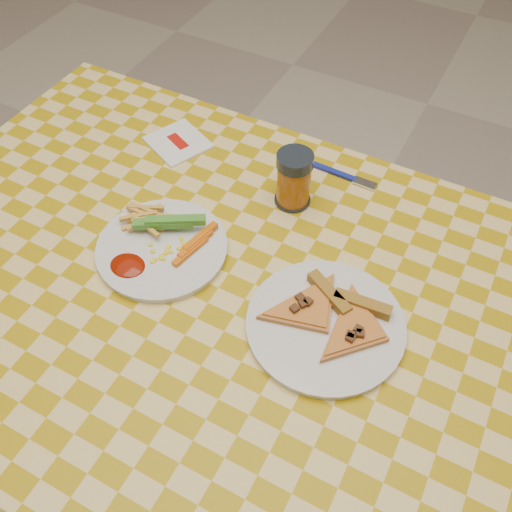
# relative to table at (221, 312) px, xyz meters

# --- Properties ---
(ground) EXTENTS (8.00, 8.00, 0.00)m
(ground) POSITION_rel_table_xyz_m (0.00, 0.00, -0.68)
(ground) COLOR beige
(ground) RESTS_ON ground
(table) EXTENTS (1.28, 0.88, 0.76)m
(table) POSITION_rel_table_xyz_m (0.00, 0.00, 0.00)
(table) COLOR silver
(table) RESTS_ON ground
(plate_left) EXTENTS (0.30, 0.30, 0.01)m
(plate_left) POSITION_rel_table_xyz_m (-0.13, 0.02, 0.08)
(plate_left) COLOR silver
(plate_left) RESTS_ON table
(plate_right) EXTENTS (0.28, 0.28, 0.01)m
(plate_right) POSITION_rel_table_xyz_m (0.19, 0.01, 0.08)
(plate_right) COLOR silver
(plate_right) RESTS_ON table
(fries_veggies) EXTENTS (0.19, 0.18, 0.04)m
(fries_veggies) POSITION_rel_table_xyz_m (-0.14, 0.04, 0.10)
(fries_veggies) COLOR gold
(fries_veggies) RESTS_ON plate_left
(pizza_slices) EXTENTS (0.24, 0.22, 0.02)m
(pizza_slices) POSITION_rel_table_xyz_m (0.20, 0.02, 0.09)
(pizza_slices) COLOR #B16D36
(pizza_slices) RESTS_ON plate_right
(drink_glass) EXTENTS (0.07, 0.07, 0.11)m
(drink_glass) POSITION_rel_table_xyz_m (0.02, 0.25, 0.13)
(drink_glass) COLOR black
(drink_glass) RESTS_ON table
(napkin) EXTENTS (0.15, 0.15, 0.01)m
(napkin) POSITION_rel_table_xyz_m (-0.27, 0.29, 0.08)
(napkin) COLOR white
(napkin) RESTS_ON table
(fork) EXTENTS (0.15, 0.02, 0.01)m
(fork) POSITION_rel_table_xyz_m (0.08, 0.36, 0.08)
(fork) COLOR navy
(fork) RESTS_ON table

